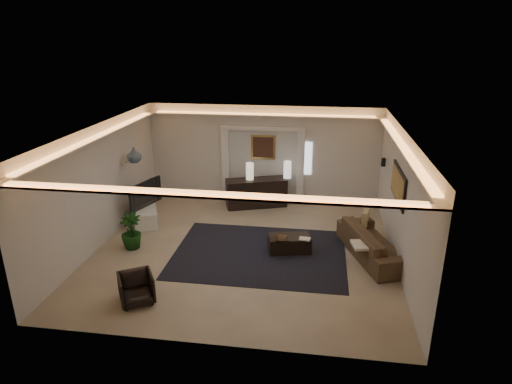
# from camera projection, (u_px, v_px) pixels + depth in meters

# --- Properties ---
(floor) EXTENTS (7.00, 7.00, 0.00)m
(floor) POSITION_uv_depth(u_px,v_px,m) (244.00, 249.00, 10.61)
(floor) COLOR tan
(floor) RESTS_ON ground
(ceiling) EXTENTS (7.00, 7.00, 0.00)m
(ceiling) POSITION_uv_depth(u_px,v_px,m) (243.00, 130.00, 9.62)
(ceiling) COLOR white
(ceiling) RESTS_ON ground
(wall_back) EXTENTS (7.00, 0.00, 7.00)m
(wall_back) POSITION_uv_depth(u_px,v_px,m) (263.00, 153.00, 13.37)
(wall_back) COLOR silver
(wall_back) RESTS_ON ground
(wall_front) EXTENTS (7.00, 0.00, 7.00)m
(wall_front) POSITION_uv_depth(u_px,v_px,m) (206.00, 268.00, 6.86)
(wall_front) COLOR silver
(wall_front) RESTS_ON ground
(wall_left) EXTENTS (0.00, 7.00, 7.00)m
(wall_left) POSITION_uv_depth(u_px,v_px,m) (101.00, 185.00, 10.59)
(wall_left) COLOR silver
(wall_left) RESTS_ON ground
(wall_right) EXTENTS (0.00, 7.00, 7.00)m
(wall_right) POSITION_uv_depth(u_px,v_px,m) (401.00, 200.00, 9.65)
(wall_right) COLOR silver
(wall_right) RESTS_ON ground
(cove_soffit) EXTENTS (7.00, 7.00, 0.04)m
(cove_soffit) POSITION_uv_depth(u_px,v_px,m) (243.00, 143.00, 9.72)
(cove_soffit) COLOR silver
(cove_soffit) RESTS_ON ceiling
(daylight_slit) EXTENTS (0.25, 0.03, 1.00)m
(daylight_slit) POSITION_uv_depth(u_px,v_px,m) (308.00, 158.00, 13.21)
(daylight_slit) COLOR white
(daylight_slit) RESTS_ON wall_back
(area_rug) EXTENTS (4.00, 3.00, 0.01)m
(area_rug) POSITION_uv_depth(u_px,v_px,m) (260.00, 253.00, 10.37)
(area_rug) COLOR black
(area_rug) RESTS_ON ground
(pilaster_left) EXTENTS (0.22, 0.20, 2.20)m
(pilaster_left) POSITION_uv_depth(u_px,v_px,m) (226.00, 164.00, 13.56)
(pilaster_left) COLOR silver
(pilaster_left) RESTS_ON ground
(pilaster_right) EXTENTS (0.22, 0.20, 2.20)m
(pilaster_right) POSITION_uv_depth(u_px,v_px,m) (300.00, 167.00, 13.25)
(pilaster_right) COLOR silver
(pilaster_right) RESTS_ON ground
(alcove_header) EXTENTS (2.52, 0.20, 0.12)m
(alcove_header) POSITION_uv_depth(u_px,v_px,m) (263.00, 128.00, 13.01)
(alcove_header) COLOR silver
(alcove_header) RESTS_ON wall_back
(painting_frame) EXTENTS (0.74, 0.04, 0.74)m
(painting_frame) POSITION_uv_depth(u_px,v_px,m) (263.00, 147.00, 13.28)
(painting_frame) COLOR tan
(painting_frame) RESTS_ON wall_back
(painting_canvas) EXTENTS (0.62, 0.02, 0.62)m
(painting_canvas) POSITION_uv_depth(u_px,v_px,m) (263.00, 147.00, 13.26)
(painting_canvas) COLOR #4C2D1E
(painting_canvas) RESTS_ON wall_back
(art_panel_frame) EXTENTS (0.04, 1.64, 0.74)m
(art_panel_frame) POSITION_uv_depth(u_px,v_px,m) (398.00, 185.00, 9.84)
(art_panel_frame) COLOR black
(art_panel_frame) RESTS_ON wall_right
(art_panel_gold) EXTENTS (0.02, 1.50, 0.62)m
(art_panel_gold) POSITION_uv_depth(u_px,v_px,m) (397.00, 185.00, 9.85)
(art_panel_gold) COLOR tan
(art_panel_gold) RESTS_ON wall_right
(wall_sconce) EXTENTS (0.12, 0.12, 0.22)m
(wall_sconce) POSITION_uv_depth(u_px,v_px,m) (383.00, 162.00, 11.63)
(wall_sconce) COLOR black
(wall_sconce) RESTS_ON wall_right
(wall_niche) EXTENTS (0.10, 0.55, 0.04)m
(wall_niche) POSITION_uv_depth(u_px,v_px,m) (126.00, 161.00, 11.82)
(wall_niche) COLOR silver
(wall_niche) RESTS_ON wall_left
(console) EXTENTS (1.86, 1.11, 0.89)m
(console) POSITION_uv_depth(u_px,v_px,m) (256.00, 193.00, 13.09)
(console) COLOR black
(console) RESTS_ON ground
(lamp_left) EXTENTS (0.29, 0.29, 0.50)m
(lamp_left) POSITION_uv_depth(u_px,v_px,m) (250.00, 171.00, 12.86)
(lamp_left) COLOR beige
(lamp_left) RESTS_ON console
(lamp_right) EXTENTS (0.26, 0.26, 0.50)m
(lamp_right) POSITION_uv_depth(u_px,v_px,m) (287.00, 170.00, 12.99)
(lamp_right) COLOR white
(lamp_right) RESTS_ON console
(media_ledge) EXTENTS (1.48, 2.40, 0.44)m
(media_ledge) POSITION_uv_depth(u_px,v_px,m) (145.00, 208.00, 12.50)
(media_ledge) COLOR silver
(media_ledge) RESTS_ON ground
(tv) EXTENTS (1.22, 0.55, 0.71)m
(tv) POSITION_uv_depth(u_px,v_px,m) (142.00, 193.00, 11.94)
(tv) COLOR black
(tv) RESTS_ON media_ledge
(figurine) EXTENTS (0.17, 0.17, 0.41)m
(figurine) POSITION_uv_depth(u_px,v_px,m) (153.00, 186.00, 13.03)
(figurine) COLOR black
(figurine) RESTS_ON media_ledge
(ginger_jar) EXTENTS (0.50, 0.50, 0.41)m
(ginger_jar) POSITION_uv_depth(u_px,v_px,m) (134.00, 155.00, 11.59)
(ginger_jar) COLOR #3C525C
(ginger_jar) RESTS_ON wall_niche
(plant) EXTENTS (0.54, 0.54, 0.88)m
(plant) POSITION_uv_depth(u_px,v_px,m) (131.00, 231.00, 10.51)
(plant) COLOR black
(plant) RESTS_ON ground
(sofa) EXTENTS (2.51, 1.65, 0.68)m
(sofa) POSITION_uv_depth(u_px,v_px,m) (374.00, 243.00, 10.14)
(sofa) COLOR #351F0F
(sofa) RESTS_ON ground
(throw_blanket) EXTENTS (0.64, 0.56, 0.06)m
(throw_blanket) POSITION_uv_depth(u_px,v_px,m) (365.00, 245.00, 9.59)
(throw_blanket) COLOR silver
(throw_blanket) RESTS_ON sofa
(throw_pillow) EXTENTS (0.22, 0.43, 0.41)m
(throw_pillow) POSITION_uv_depth(u_px,v_px,m) (365.00, 219.00, 10.94)
(throw_pillow) COLOR #CBB77E
(throw_pillow) RESTS_ON sofa
(coffee_table) EXTENTS (1.07, 0.74, 0.36)m
(coffee_table) POSITION_uv_depth(u_px,v_px,m) (289.00, 243.00, 10.43)
(coffee_table) COLOR black
(coffee_table) RESTS_ON ground
(bowl) EXTENTS (0.34, 0.34, 0.08)m
(bowl) POSITION_uv_depth(u_px,v_px,m) (282.00, 238.00, 10.12)
(bowl) COLOR #312213
(bowl) RESTS_ON coffee_table
(magazine) EXTENTS (0.28, 0.21, 0.03)m
(magazine) POSITION_uv_depth(u_px,v_px,m) (305.00, 238.00, 10.19)
(magazine) COLOR beige
(magazine) RESTS_ON coffee_table
(armchair) EXTENTS (0.87, 0.87, 0.59)m
(armchair) POSITION_uv_depth(u_px,v_px,m) (136.00, 288.00, 8.43)
(armchair) COLOR black
(armchair) RESTS_ON ground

